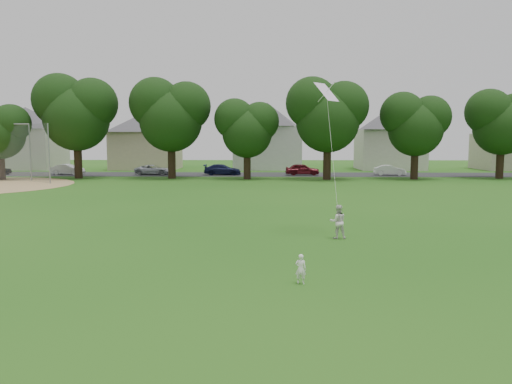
{
  "coord_description": "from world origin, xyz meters",
  "views": [
    {
      "loc": [
        0.05,
        -13.88,
        4.0
      ],
      "look_at": [
        -0.32,
        2.0,
        2.3
      ],
      "focal_mm": 35.0,
      "sensor_mm": 36.0,
      "label": 1
    }
  ],
  "objects": [
    {
      "name": "kite",
      "position": [
        2.68,
        6.55,
        3.46
      ],
      "size": [
        1.25,
        1.29,
        5.42
      ],
      "color": "white",
      "rests_on": "ground"
    },
    {
      "name": "older_boy",
      "position": [
        2.88,
        5.95,
        0.68
      ],
      "size": [
        0.7,
        0.56,
        1.37
      ],
      "primitive_type": "imported",
      "rotation": [
        0.0,
        0.0,
        3.2
      ],
      "color": "silver",
      "rests_on": "ground"
    },
    {
      "name": "parked_cars",
      "position": [
        -9.0,
        41.0,
        0.6
      ],
      "size": [
        47.44,
        1.93,
        1.28
      ],
      "color": "black",
      "rests_on": "ground"
    },
    {
      "name": "ground",
      "position": [
        0.0,
        0.0,
        0.0
      ],
      "size": [
        160.0,
        160.0,
        0.0
      ],
      "primitive_type": "plane",
      "color": "#1D5413",
      "rests_on": "ground"
    },
    {
      "name": "street",
      "position": [
        0.0,
        42.0,
        0.01
      ],
      "size": [
        90.0,
        7.0,
        0.01
      ],
      "primitive_type": "cube",
      "color": "#2D2D30",
      "rests_on": "ground"
    },
    {
      "name": "house_row",
      "position": [
        -0.81,
        52.0,
        4.74
      ],
      "size": [
        76.24,
        12.58,
        10.21
      ],
      "color": "beige",
      "rests_on": "ground"
    },
    {
      "name": "toddler",
      "position": [
        0.97,
        -0.4,
        0.42
      ],
      "size": [
        0.34,
        0.26,
        0.84
      ],
      "primitive_type": "imported",
      "rotation": [
        0.0,
        0.0,
        2.94
      ],
      "color": "white",
      "rests_on": "ground"
    },
    {
      "name": "tree_row",
      "position": [
        1.01,
        35.7,
        6.28
      ],
      "size": [
        80.74,
        7.97,
        10.76
      ],
      "color": "black",
      "rests_on": "ground"
    }
  ]
}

